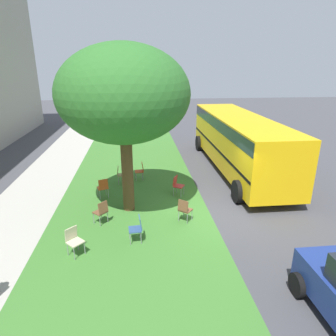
{
  "coord_description": "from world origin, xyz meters",
  "views": [
    {
      "loc": [
        -10.06,
        2.87,
        5.44
      ],
      "look_at": [
        1.59,
        1.65,
        1.32
      ],
      "focal_mm": 31.65,
      "sensor_mm": 36.0,
      "label": 1
    }
  ],
  "objects_px": {
    "chair_4": "(101,211)",
    "chair_6": "(137,227)",
    "chair_2": "(177,184)",
    "chair_1": "(74,239)",
    "school_bus": "(238,138)",
    "chair_5": "(103,187)",
    "chair_0": "(120,174)",
    "chair_3": "(184,209)",
    "chair_7": "(141,170)",
    "street_tree": "(124,95)"
  },
  "relations": [
    {
      "from": "chair_4",
      "to": "chair_6",
      "type": "height_order",
      "value": "same"
    },
    {
      "from": "chair_2",
      "to": "chair_1",
      "type": "bearing_deg",
      "value": 137.11
    },
    {
      "from": "chair_1",
      "to": "school_bus",
      "type": "distance_m",
      "value": 10.16
    },
    {
      "from": "chair_1",
      "to": "chair_5",
      "type": "relative_size",
      "value": 1.0
    },
    {
      "from": "chair_0",
      "to": "chair_5",
      "type": "relative_size",
      "value": 1.0
    },
    {
      "from": "chair_3",
      "to": "chair_6",
      "type": "distance_m",
      "value": 2.03
    },
    {
      "from": "chair_3",
      "to": "chair_7",
      "type": "distance_m",
      "value": 4.61
    },
    {
      "from": "chair_3",
      "to": "chair_5",
      "type": "distance_m",
      "value": 3.93
    },
    {
      "from": "chair_0",
      "to": "chair_6",
      "type": "bearing_deg",
      "value": -171.2
    },
    {
      "from": "chair_0",
      "to": "chair_6",
      "type": "height_order",
      "value": "same"
    },
    {
      "from": "chair_2",
      "to": "street_tree",
      "type": "bearing_deg",
      "value": 118.05
    },
    {
      "from": "chair_1",
      "to": "chair_2",
      "type": "distance_m",
      "value": 5.36
    },
    {
      "from": "chair_6",
      "to": "chair_7",
      "type": "bearing_deg",
      "value": -2.08
    },
    {
      "from": "chair_7",
      "to": "school_bus",
      "type": "distance_m",
      "value": 5.45
    },
    {
      "from": "chair_3",
      "to": "chair_7",
      "type": "relative_size",
      "value": 1.0
    },
    {
      "from": "chair_1",
      "to": "chair_2",
      "type": "xyz_separation_m",
      "value": [
        3.93,
        -3.65,
        0.0
      ]
    },
    {
      "from": "chair_5",
      "to": "street_tree",
      "type": "bearing_deg",
      "value": -135.99
    },
    {
      "from": "street_tree",
      "to": "chair_0",
      "type": "height_order",
      "value": "street_tree"
    },
    {
      "from": "chair_0",
      "to": "chair_1",
      "type": "distance_m",
      "value": 5.63
    },
    {
      "from": "chair_2",
      "to": "chair_7",
      "type": "relative_size",
      "value": 1.0
    },
    {
      "from": "chair_0",
      "to": "chair_1",
      "type": "relative_size",
      "value": 1.0
    },
    {
      "from": "chair_1",
      "to": "chair_4",
      "type": "height_order",
      "value": "same"
    },
    {
      "from": "chair_6",
      "to": "street_tree",
      "type": "bearing_deg",
      "value": 7.85
    },
    {
      "from": "chair_1",
      "to": "chair_7",
      "type": "distance_m",
      "value": 6.31
    },
    {
      "from": "chair_0",
      "to": "chair_6",
      "type": "relative_size",
      "value": 1.0
    },
    {
      "from": "street_tree",
      "to": "chair_6",
      "type": "bearing_deg",
      "value": -172.15
    },
    {
      "from": "street_tree",
      "to": "school_bus",
      "type": "xyz_separation_m",
      "value": [
        4.14,
        -5.73,
        -2.67
      ]
    },
    {
      "from": "street_tree",
      "to": "chair_3",
      "type": "bearing_deg",
      "value": -121.03
    },
    {
      "from": "chair_1",
      "to": "chair_7",
      "type": "xyz_separation_m",
      "value": [
        5.96,
        -2.09,
        0.0
      ]
    },
    {
      "from": "chair_1",
      "to": "chair_3",
      "type": "xyz_separation_m",
      "value": [
        1.6,
        -3.59,
        0.0
      ]
    },
    {
      "from": "chair_2",
      "to": "chair_6",
      "type": "bearing_deg",
      "value": 152.83
    },
    {
      "from": "chair_0",
      "to": "chair_3",
      "type": "bearing_deg",
      "value": -147.65
    },
    {
      "from": "street_tree",
      "to": "chair_2",
      "type": "relative_size",
      "value": 7.03
    },
    {
      "from": "chair_3",
      "to": "chair_7",
      "type": "height_order",
      "value": "same"
    },
    {
      "from": "chair_6",
      "to": "school_bus",
      "type": "relative_size",
      "value": 0.08
    },
    {
      "from": "chair_3",
      "to": "chair_4",
      "type": "xyz_separation_m",
      "value": [
        0.16,
        2.97,
        0.0
      ]
    },
    {
      "from": "chair_4",
      "to": "chair_1",
      "type": "bearing_deg",
      "value": 160.32
    },
    {
      "from": "street_tree",
      "to": "chair_4",
      "type": "bearing_deg",
      "value": 138.47
    },
    {
      "from": "chair_1",
      "to": "chair_6",
      "type": "relative_size",
      "value": 1.0
    },
    {
      "from": "chair_2",
      "to": "chair_3",
      "type": "height_order",
      "value": "same"
    },
    {
      "from": "chair_1",
      "to": "chair_6",
      "type": "distance_m",
      "value": 1.95
    },
    {
      "from": "chair_2",
      "to": "chair_4",
      "type": "relative_size",
      "value": 1.0
    },
    {
      "from": "chair_6",
      "to": "school_bus",
      "type": "xyz_separation_m",
      "value": [
        6.46,
        -5.41,
        1.24
      ]
    },
    {
      "from": "chair_0",
      "to": "school_bus",
      "type": "distance_m",
      "value": 6.47
    },
    {
      "from": "school_bus",
      "to": "chair_1",
      "type": "bearing_deg",
      "value": 133.66
    },
    {
      "from": "chair_2",
      "to": "chair_4",
      "type": "xyz_separation_m",
      "value": [
        -2.17,
        3.02,
        0.0
      ]
    },
    {
      "from": "chair_2",
      "to": "chair_0",
      "type": "bearing_deg",
      "value": 57.81
    },
    {
      "from": "chair_1",
      "to": "school_bus",
      "type": "relative_size",
      "value": 0.08
    },
    {
      "from": "street_tree",
      "to": "chair_3",
      "type": "height_order",
      "value": "street_tree"
    },
    {
      "from": "chair_6",
      "to": "chair_5",
      "type": "bearing_deg",
      "value": 22.42
    }
  ]
}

